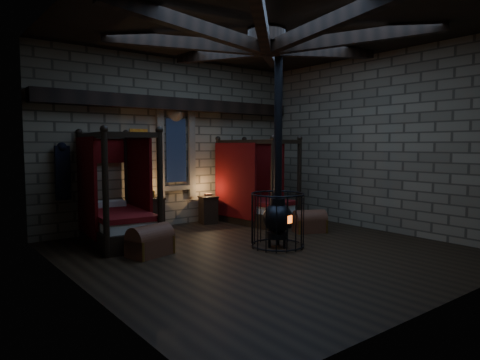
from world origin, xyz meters
TOP-DOWN VIEW (x-y plane):
  - room at (-0.00, 0.09)m, footprint 7.02×7.02m
  - bed_left at (-1.98, 2.46)m, footprint 1.36×2.29m
  - bed_right at (1.76, 2.43)m, footprint 1.31×2.18m
  - trunk_left at (-1.92, 1.05)m, footprint 0.90×0.70m
  - trunk_right at (2.00, 0.71)m, footprint 0.85×0.72m
  - nightstand_left at (-0.86, 3.07)m, footprint 0.56×0.54m
  - nightstand_right at (0.74, 3.11)m, footprint 0.52×0.50m
  - stove at (0.40, 0.09)m, footprint 1.06×1.06m

SIDE VIEW (x-z plane):
  - trunk_right at x=2.00m, z-range -0.03..0.50m
  - trunk_left at x=-1.92m, z-range -0.03..0.55m
  - nightstand_right at x=0.74m, z-range -0.02..0.75m
  - nightstand_left at x=-0.86m, z-range -0.08..0.90m
  - bed_right at x=1.76m, z-range -0.55..1.62m
  - bed_left at x=-1.98m, z-range -0.58..1.71m
  - stove at x=0.40m, z-range -1.38..2.67m
  - room at x=0.00m, z-range 1.60..5.89m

